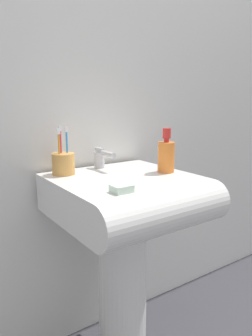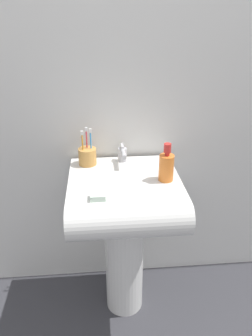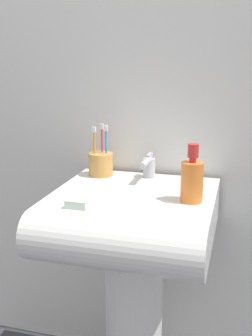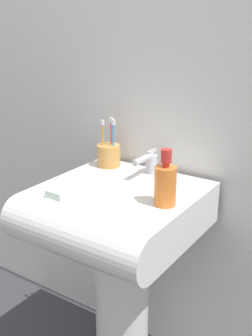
{
  "view_description": "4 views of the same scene",
  "coord_description": "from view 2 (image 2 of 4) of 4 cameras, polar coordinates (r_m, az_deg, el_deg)",
  "views": [
    {
      "loc": [
        -0.67,
        -0.99,
        1.08
      ],
      "look_at": [
        0.03,
        0.02,
        0.82
      ],
      "focal_mm": 35.0,
      "sensor_mm": 36.0,
      "label": 1
    },
    {
      "loc": [
        -0.11,
        -1.31,
        1.49
      ],
      "look_at": [
        0.01,
        -0.03,
        0.85
      ],
      "focal_mm": 35.0,
      "sensor_mm": 36.0,
      "label": 2
    },
    {
      "loc": [
        0.32,
        -1.23,
        1.21
      ],
      "look_at": [
        -0.03,
        0.02,
        0.87
      ],
      "focal_mm": 45.0,
      "sensor_mm": 36.0,
      "label": 3
    },
    {
      "loc": [
        0.73,
        -1.06,
        1.32
      ],
      "look_at": [
        0.04,
        -0.03,
        0.88
      ],
      "focal_mm": 45.0,
      "sensor_mm": 36.0,
      "label": 4
    }
  ],
  "objects": [
    {
      "name": "ground_plane",
      "position": [
        1.99,
        -0.27,
        -22.32
      ],
      "size": [
        6.0,
        6.0,
        0.0
      ],
      "primitive_type": "plane",
      "color": "#38383D",
      "rests_on": "ground"
    },
    {
      "name": "wall_back",
      "position": [
        1.62,
        -1.23,
        15.92
      ],
      "size": [
        5.0,
        0.05,
        2.4
      ],
      "primitive_type": "cube",
      "color": "silver",
      "rests_on": "ground"
    },
    {
      "name": "sink_pedestal",
      "position": [
        1.76,
        -0.29,
        -15.32
      ],
      "size": [
        0.19,
        0.19,
        0.65
      ],
      "primitive_type": "cylinder",
      "color": "white",
      "rests_on": "ground"
    },
    {
      "name": "sink_basin",
      "position": [
        1.48,
        -0.14,
        -5.18
      ],
      "size": [
        0.5,
        0.53,
        0.15
      ],
      "color": "white",
      "rests_on": "sink_pedestal"
    },
    {
      "name": "faucet",
      "position": [
        1.62,
        -0.59,
        2.49
      ],
      "size": [
        0.04,
        0.14,
        0.09
      ],
      "color": "#B7B7BC",
      "rests_on": "sink_basin"
    },
    {
      "name": "toothbrush_cup",
      "position": [
        1.61,
        -6.73,
        2.09
      ],
      "size": [
        0.09,
        0.09,
        0.19
      ],
      "color": "#D19347",
      "rests_on": "sink_basin"
    },
    {
      "name": "soap_bottle",
      "position": [
        1.45,
        7.04,
        0.29
      ],
      "size": [
        0.07,
        0.07,
        0.17
      ],
      "color": "orange",
      "rests_on": "sink_basin"
    },
    {
      "name": "bar_soap",
      "position": [
        1.33,
        -4.93,
        -4.93
      ],
      "size": [
        0.06,
        0.05,
        0.02
      ],
      "primitive_type": "cube",
      "color": "silver",
      "rests_on": "sink_basin"
    }
  ]
}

